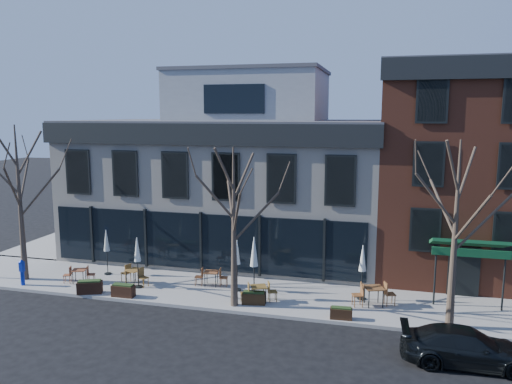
% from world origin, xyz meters
% --- Properties ---
extents(ground, '(120.00, 120.00, 0.00)m').
position_xyz_m(ground, '(0.00, 0.00, 0.00)').
color(ground, black).
rests_on(ground, ground).
extents(sidewalk_front, '(33.50, 4.70, 0.15)m').
position_xyz_m(sidewalk_front, '(3.25, -2.15, 0.07)').
color(sidewalk_front, gray).
rests_on(sidewalk_front, ground).
extents(sidewalk_side, '(4.50, 12.00, 0.15)m').
position_xyz_m(sidewalk_side, '(-11.25, 6.00, 0.07)').
color(sidewalk_side, gray).
rests_on(sidewalk_side, ground).
extents(corner_building, '(18.39, 10.39, 11.10)m').
position_xyz_m(corner_building, '(0.07, 5.07, 4.72)').
color(corner_building, silver).
rests_on(corner_building, ground).
extents(red_brick_building, '(8.20, 11.78, 11.18)m').
position_xyz_m(red_brick_building, '(13.00, 4.98, 5.64)').
color(red_brick_building, brown).
rests_on(red_brick_building, ground).
extents(tree_corner, '(3.93, 3.98, 7.92)m').
position_xyz_m(tree_corner, '(-8.49, -3.20, 4.25)').
color(tree_corner, '#382B21').
rests_on(tree_corner, sidewalk_front).
extents(tree_mid, '(3.50, 3.55, 7.04)m').
position_xyz_m(tree_mid, '(3.01, -3.90, 3.79)').
color(tree_mid, '#382B21').
rests_on(tree_mid, sidewalk_front).
extents(tree_right, '(3.72, 3.77, 7.48)m').
position_xyz_m(tree_right, '(12.01, -3.90, 4.02)').
color(tree_right, '#382B21').
rests_on(tree_right, sidewalk_front).
extents(parked_sedan, '(4.47, 1.95, 1.28)m').
position_xyz_m(parked_sedan, '(12.23, -6.68, 0.64)').
color(parked_sedan, black).
rests_on(parked_sedan, ground).
extents(call_box, '(0.26, 0.26, 1.31)m').
position_xyz_m(call_box, '(-7.98, -4.02, 0.84)').
color(call_box, '#0B229A').
rests_on(call_box, sidewalk_front).
extents(cafe_set_0, '(1.60, 0.90, 0.83)m').
position_xyz_m(cafe_set_0, '(-5.48, -2.97, 0.57)').
color(cafe_set_0, brown).
rests_on(cafe_set_0, sidewalk_front).
extents(cafe_set_1, '(1.79, 1.04, 0.92)m').
position_xyz_m(cafe_set_1, '(-2.66, -2.48, 0.63)').
color(cafe_set_1, brown).
rests_on(cafe_set_1, sidewalk_front).
extents(cafe_set_3, '(1.72, 0.77, 0.88)m').
position_xyz_m(cafe_set_3, '(1.14, -1.74, 0.60)').
color(cafe_set_3, brown).
rests_on(cafe_set_3, sidewalk_front).
extents(cafe_set_4, '(1.73, 1.10, 0.90)m').
position_xyz_m(cafe_set_4, '(3.95, -3.23, 0.61)').
color(cafe_set_4, brown).
rests_on(cafe_set_4, sidewalk_front).
extents(cafe_set_5, '(2.02, 1.13, 1.04)m').
position_xyz_m(cafe_set_5, '(9.00, -2.36, 0.68)').
color(cafe_set_5, brown).
rests_on(cafe_set_5, sidewalk_front).
extents(umbrella_0, '(0.39, 0.39, 2.42)m').
position_xyz_m(umbrella_0, '(-4.80, -1.44, 1.86)').
color(umbrella_0, black).
rests_on(umbrella_0, sidewalk_front).
extents(umbrella_1, '(0.40, 0.40, 2.52)m').
position_xyz_m(umbrella_1, '(-2.25, -2.86, 1.93)').
color(umbrella_1, black).
rests_on(umbrella_1, sidewalk_front).
extents(umbrella_2, '(0.40, 0.40, 2.50)m').
position_xyz_m(umbrella_2, '(2.58, -2.05, 1.91)').
color(umbrella_2, black).
rests_on(umbrella_2, sidewalk_front).
extents(umbrella_3, '(0.46, 0.46, 2.90)m').
position_xyz_m(umbrella_3, '(3.62, -2.81, 2.20)').
color(umbrella_3, black).
rests_on(umbrella_3, sidewalk_front).
extents(umbrella_4, '(0.41, 0.41, 2.55)m').
position_xyz_m(umbrella_4, '(8.44, -1.70, 1.95)').
color(umbrella_4, black).
rests_on(umbrella_4, sidewalk_front).
extents(planter_0, '(1.23, 0.84, 0.64)m').
position_xyz_m(planter_0, '(-4.09, -4.20, 0.47)').
color(planter_0, black).
rests_on(planter_0, sidewalk_front).
extents(planter_1, '(1.07, 0.44, 0.60)m').
position_xyz_m(planter_1, '(-2.34, -4.17, 0.45)').
color(planter_1, '#321B10').
rests_on(planter_1, sidewalk_front).
extents(planter_2, '(1.10, 0.59, 0.58)m').
position_xyz_m(planter_2, '(3.80, -3.53, 0.44)').
color(planter_2, black).
rests_on(planter_2, sidewalk_front).
extents(planter_3, '(0.93, 0.42, 0.51)m').
position_xyz_m(planter_3, '(7.74, -4.20, 0.40)').
color(planter_3, '#311D10').
rests_on(planter_3, sidewalk_front).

